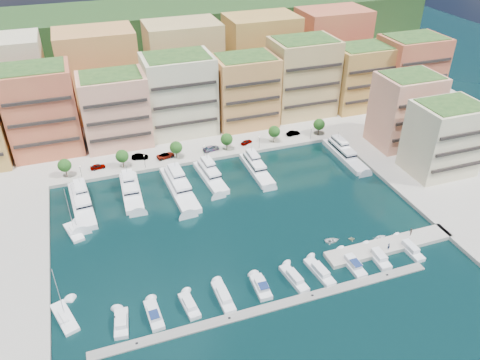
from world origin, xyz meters
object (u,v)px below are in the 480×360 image
Objects in this scene: tree_4 at (274,132)px; yacht_4 at (256,168)px; tender_1 at (352,239)px; tree_3 at (227,139)px; tree_5 at (319,124)px; cruiser_6 at (320,272)px; lamppost_1 at (144,159)px; person_1 at (411,232)px; cruiser_5 at (294,279)px; cruiser_0 at (121,323)px; cruiser_3 at (223,297)px; person_0 at (389,246)px; yacht_2 at (179,186)px; cruiser_8 at (378,257)px; car_2 at (166,155)px; cruiser_1 at (154,315)px; tender_0 at (332,240)px; tree_2 at (176,147)px; cruiser_2 at (189,306)px; yacht_0 at (81,202)px; yacht_6 at (344,153)px; sailboat_2 at (74,233)px; tender_2 at (380,238)px; yacht_1 at (131,190)px; car_0 at (98,166)px; sailboat_0 at (65,318)px; tree_0 at (65,165)px; lamppost_2 at (204,149)px; cruiser_7 at (352,264)px; tree_1 at (122,156)px; cruiser_9 at (409,249)px; car_5 at (293,133)px; car_4 at (246,142)px; car_1 at (140,157)px; car_3 at (211,148)px; cruiser_4 at (261,287)px.

tree_4 is 0.30× the size of yacht_4.
tree_3 is at bearing 36.15° from tender_1.
cruiser_6 is at bearing -116.93° from tree_5.
person_1 is (54.44, -52.02, -1.89)m from lamppost_1.
lamppost_1 is 0.47× the size of cruiser_5.
cruiser_3 is at bearing -0.06° from cruiser_0.
yacht_2 is at bearing 34.38° from person_0.
cruiser_3 and cruiser_8 have the same top height.
tree_3 is 19.40m from car_2.
person_0 reaches higher than cruiser_1.
cruiser_3 is 31.06m from tender_0.
tree_3 is at bearing 39.05° from yacht_2.
tree_2 is 59.19m from cruiser_2.
cruiser_5 is at bearing -46.59° from yacht_0.
cruiser_8 is at bearing -88.91° from tree_4.
cruiser_1 is 61.36m from car_2.
yacht_6 is at bearing 1.26° from yacht_2.
tender_2 is at bearing -21.01° from sailboat_2.
yacht_1 is 4.36× the size of car_0.
sailboat_0 is (-2.93, -26.91, -0.01)m from sailboat_2.
tree_4 is 1.00× the size of tree_5.
person_1 is at bearing 3.90° from cruiser_2.
lamppost_2 is (40.00, -2.30, -0.92)m from tree_0.
cruiser_1 is 44.18m from cruiser_7.
person_0 is at bearing -47.31° from tree_1.
tender_1 is 0.29× the size of car_2.
person_0 is at bearing -39.96° from yacht_1.
tender_0 is (-15.20, 8.74, -0.19)m from cruiser_9.
cruiser_8 is at bearing -162.46° from car_2.
car_2 is at bearing 38.15° from tender_0.
tree_1 is 20.47m from yacht_2.
cruiser_5 is 20.74m from cruiser_8.
person_1 reaches higher than tender_2.
yacht_6 is at bearing -155.41° from car_5.
car_2 is at bearing 31.82° from yacht_0.
lamppost_2 reaches higher than car_4.
cruiser_2 is (-42.63, -58.08, -4.20)m from tree_4.
cruiser_9 is at bearing -31.77° from yacht_0.
cruiser_5 is 1.81× the size of car_1.
person_0 is 0.91× the size of person_1.
sailboat_2 is (-2.58, -11.51, -0.89)m from yacht_0.
car_0 is at bearing 65.22° from car_4.
person_0 is (13.37, -58.72, 0.15)m from car_4.
cruiser_0 is at bearing 81.79° from person_0.
cruiser_2 is (5.37, -58.08, -4.20)m from tree_1.
car_0 is at bearing 74.55° from car_3.
person_1 reaches higher than cruiser_8.
cruiser_4 is at bearing 0.02° from cruiser_1.
yacht_6 is at bearing -26.01° from person_0.
yacht_0 and yacht_4 have the same top height.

